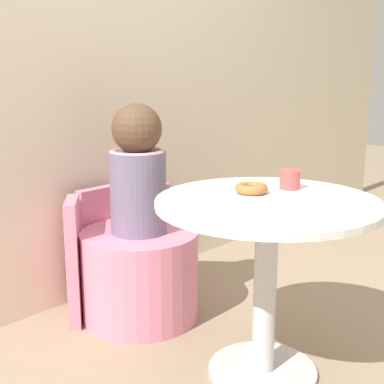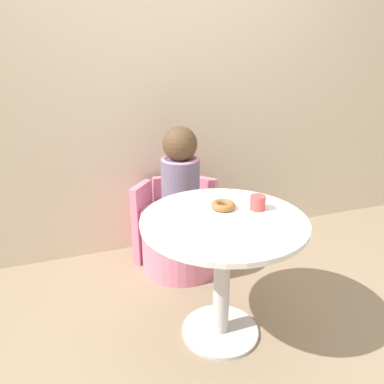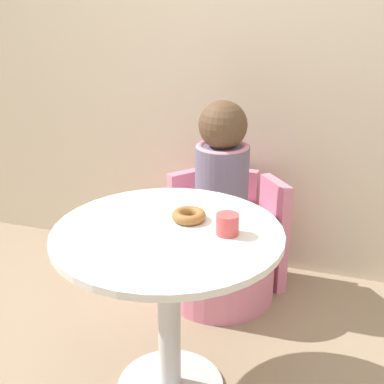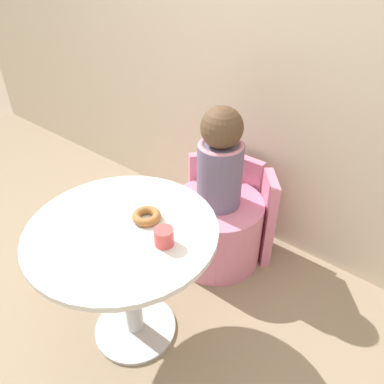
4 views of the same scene
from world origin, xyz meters
name	(u,v)px [view 2 (image 2 of 4)]	position (x,y,z in m)	size (l,w,h in m)	color
ground_plane	(226,338)	(0.00, 0.00, 0.00)	(12.00, 12.00, 0.00)	gray
back_wall	(162,80)	(0.00, 1.13, 1.20)	(6.00, 0.06, 2.40)	beige
round_table	(223,248)	(-0.01, 0.06, 0.51)	(0.78, 0.78, 0.66)	silver
tub_chair	(181,240)	(-0.01, 0.74, 0.20)	(0.52, 0.52, 0.40)	pink
booth_backrest	(172,216)	(-0.01, 0.95, 0.28)	(0.62, 0.23, 0.56)	pink
child_figure	(180,173)	(-0.01, 0.74, 0.67)	(0.24, 0.24, 0.56)	slate
donut	(223,205)	(0.03, 0.16, 0.68)	(0.12, 0.12, 0.03)	#9E6633
cup	(258,203)	(0.18, 0.10, 0.70)	(0.08, 0.08, 0.07)	#DB4C4C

